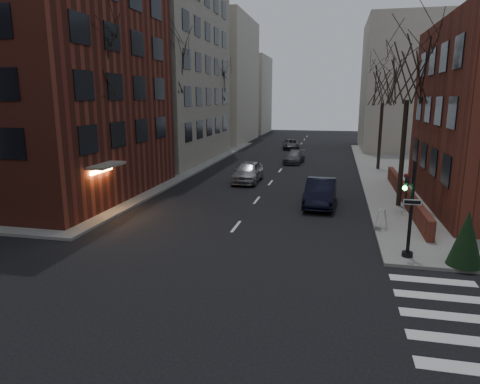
% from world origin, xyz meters
% --- Properties ---
extents(ground, '(160.00, 160.00, 0.00)m').
position_xyz_m(ground, '(0.00, 0.00, 0.00)').
color(ground, black).
rests_on(ground, ground).
extents(sidewalk_far_left, '(44.00, 44.00, 0.15)m').
position_xyz_m(sidewalk_far_left, '(-29.00, 30.00, 0.07)').
color(sidewalk_far_left, gray).
rests_on(sidewalk_far_left, ground).
extents(building_left_brick, '(15.00, 15.00, 18.00)m').
position_xyz_m(building_left_brick, '(-15.50, 16.50, 9.00)').
color(building_left_brick, maroon).
rests_on(building_left_brick, ground).
extents(building_left_tan, '(18.00, 18.00, 28.00)m').
position_xyz_m(building_left_tan, '(-17.00, 34.00, 14.00)').
color(building_left_tan, '#9F9583').
rests_on(building_left_tan, ground).
extents(low_wall_right, '(0.35, 16.00, 1.00)m').
position_xyz_m(low_wall_right, '(9.30, 19.00, 0.65)').
color(low_wall_right, maroon).
rests_on(low_wall_right, sidewalk_far_right).
extents(building_distant_la, '(14.00, 16.00, 18.00)m').
position_xyz_m(building_distant_la, '(-15.00, 55.00, 9.00)').
color(building_distant_la, '#B8AF9C').
rests_on(building_distant_la, ground).
extents(building_distant_ra, '(14.00, 14.00, 16.00)m').
position_xyz_m(building_distant_ra, '(15.00, 50.00, 8.00)').
color(building_distant_ra, '#B8AF9C').
rests_on(building_distant_ra, ground).
extents(building_distant_lb, '(10.00, 12.00, 14.00)m').
position_xyz_m(building_distant_lb, '(-13.00, 72.00, 7.00)').
color(building_distant_lb, '#B8AF9C').
rests_on(building_distant_lb, ground).
extents(traffic_signal, '(0.76, 0.44, 4.00)m').
position_xyz_m(traffic_signal, '(7.94, 8.99, 1.91)').
color(traffic_signal, black).
rests_on(traffic_signal, sidewalk_far_right).
extents(tree_left_a, '(4.18, 4.18, 10.26)m').
position_xyz_m(tree_left_a, '(-8.80, 14.00, 8.47)').
color(tree_left_a, '#2D231C').
rests_on(tree_left_a, sidewalk_far_left).
extents(tree_left_b, '(4.40, 4.40, 10.80)m').
position_xyz_m(tree_left_b, '(-8.80, 26.00, 8.91)').
color(tree_left_b, '#2D231C').
rests_on(tree_left_b, sidewalk_far_left).
extents(tree_left_c, '(3.96, 3.96, 9.72)m').
position_xyz_m(tree_left_c, '(-8.80, 40.00, 8.03)').
color(tree_left_c, '#2D231C').
rests_on(tree_left_c, sidewalk_far_left).
extents(tree_right_a, '(3.96, 3.96, 9.72)m').
position_xyz_m(tree_right_a, '(8.80, 18.00, 8.03)').
color(tree_right_a, '#2D231C').
rests_on(tree_right_a, sidewalk_far_right).
extents(tree_right_b, '(3.74, 3.74, 9.18)m').
position_xyz_m(tree_right_b, '(8.80, 32.00, 7.59)').
color(tree_right_b, '#2D231C').
rests_on(tree_right_b, sidewalk_far_right).
extents(streetlamp_near, '(0.36, 0.36, 6.28)m').
position_xyz_m(streetlamp_near, '(-8.20, 22.00, 4.24)').
color(streetlamp_near, black).
rests_on(streetlamp_near, sidewalk_far_left).
extents(streetlamp_far, '(0.36, 0.36, 6.28)m').
position_xyz_m(streetlamp_far, '(-8.20, 42.00, 4.24)').
color(streetlamp_far, black).
rests_on(streetlamp_far, sidewalk_far_left).
extents(parked_sedan, '(1.94, 5.10, 1.66)m').
position_xyz_m(parked_sedan, '(4.11, 17.46, 0.83)').
color(parked_sedan, black).
rests_on(parked_sedan, ground).
extents(car_lane_silver, '(1.98, 4.85, 1.65)m').
position_xyz_m(car_lane_silver, '(-1.81, 23.91, 0.82)').
color(car_lane_silver, '#A7A7AC').
rests_on(car_lane_silver, ground).
extents(car_lane_gray, '(2.14, 4.39, 1.23)m').
position_xyz_m(car_lane_gray, '(0.80, 34.77, 0.62)').
color(car_lane_gray, '#434449').
rests_on(car_lane_gray, ground).
extents(car_lane_far, '(2.64, 4.70, 1.24)m').
position_xyz_m(car_lane_far, '(-0.80, 46.90, 0.62)').
color(car_lane_far, '#3A3A3E').
rests_on(car_lane_far, ground).
extents(sandwich_board, '(0.56, 0.70, 1.01)m').
position_xyz_m(sandwich_board, '(7.30, 12.77, 0.66)').
color(sandwich_board, silver).
rests_on(sandwich_board, sidewalk_far_right).
extents(evergreen_shrub, '(1.57, 1.57, 2.21)m').
position_xyz_m(evergreen_shrub, '(10.03, 8.50, 1.25)').
color(evergreen_shrub, '#163118').
rests_on(evergreen_shrub, sidewalk_far_right).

